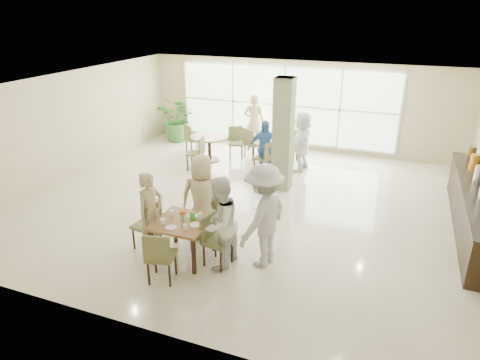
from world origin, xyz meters
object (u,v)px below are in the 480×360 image
(teen_far, at_px, (202,197))
(buffet_counter, at_px, (475,205))
(adult_a, at_px, (264,148))
(main_table, at_px, (183,226))
(adult_standing, at_px, (254,122))
(adult_b, at_px, (302,141))
(round_table_left, at_px, (209,142))
(potted_plant, at_px, (178,119))
(round_table_right, at_px, (270,146))
(teen_standing, at_px, (264,216))
(teen_right, at_px, (220,223))
(teen_left, at_px, (151,213))

(teen_far, bearing_deg, buffet_counter, -171.36)
(teen_far, xyz_separation_m, adult_a, (0.08, 3.63, -0.09))
(teen_far, bearing_deg, main_table, 75.49)
(teen_far, height_order, adult_a, teen_far)
(adult_standing, bearing_deg, adult_b, 134.60)
(round_table_left, relative_size, potted_plant, 0.74)
(teen_far, xyz_separation_m, adult_standing, (-0.93, 5.65, 0.04))
(main_table, height_order, potted_plant, potted_plant)
(round_table_right, xyz_separation_m, potted_plant, (-3.65, 1.18, 0.17))
(round_table_left, relative_size, teen_standing, 0.59)
(potted_plant, relative_size, teen_far, 0.87)
(adult_standing, bearing_deg, teen_far, 87.71)
(potted_plant, xyz_separation_m, teen_right, (4.39, -6.48, 0.09))
(round_table_right, xyz_separation_m, teen_left, (-0.63, -5.33, 0.22))
(teen_standing, bearing_deg, adult_standing, -144.81)
(adult_b, bearing_deg, adult_a, -38.61)
(round_table_right, distance_m, teen_standing, 5.17)
(teen_far, distance_m, adult_standing, 5.72)
(teen_right, xyz_separation_m, teen_standing, (0.69, 0.35, 0.10))
(teen_standing, bearing_deg, round_table_right, -149.72)
(round_table_left, distance_m, buffet_counter, 7.17)
(round_table_left, xyz_separation_m, adult_standing, (0.90, 1.45, 0.33))
(round_table_right, height_order, teen_left, teen_left)
(teen_standing, bearing_deg, teen_left, -65.44)
(round_table_left, xyz_separation_m, adult_a, (1.90, -0.57, 0.20))
(teen_far, height_order, adult_b, teen_far)
(main_table, distance_m, teen_standing, 1.48)
(teen_standing, bearing_deg, teen_right, -48.77)
(potted_plant, xyz_separation_m, teen_far, (3.65, -5.65, 0.11))
(teen_far, xyz_separation_m, teen_right, (0.74, -0.83, -0.02))
(teen_left, height_order, teen_standing, teen_standing)
(buffet_counter, xyz_separation_m, adult_a, (-4.99, 1.38, 0.22))
(round_table_left, xyz_separation_m, buffet_counter, (6.90, -1.94, -0.02))
(round_table_right, height_order, adult_b, adult_b)
(round_table_right, relative_size, teen_standing, 0.60)
(round_table_left, bearing_deg, main_table, -70.02)
(adult_standing, bearing_deg, round_table_left, 46.62)
(potted_plant, bearing_deg, adult_standing, 0.05)
(round_table_right, distance_m, teen_left, 5.37)
(round_table_left, distance_m, teen_far, 4.59)
(potted_plant, relative_size, adult_a, 0.98)
(buffet_counter, bearing_deg, adult_a, 164.60)
(round_table_left, distance_m, adult_a, 2.00)
(teen_right, bearing_deg, round_table_right, -167.38)
(main_table, relative_size, teen_left, 0.62)
(buffet_counter, xyz_separation_m, teen_left, (-5.71, -3.12, 0.24))
(teen_right, height_order, adult_b, teen_right)
(round_table_right, bearing_deg, adult_b, -3.05)
(round_table_left, xyz_separation_m, teen_standing, (3.24, -4.69, 0.37))
(round_table_left, distance_m, teen_right, 5.66)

